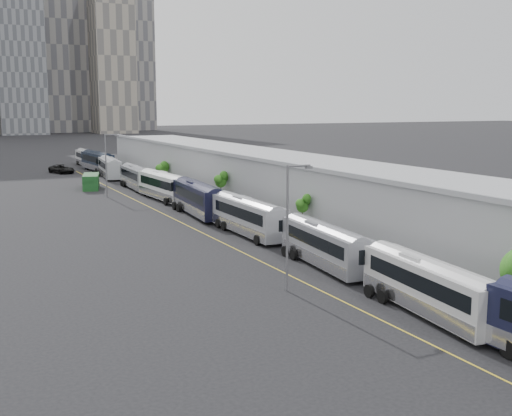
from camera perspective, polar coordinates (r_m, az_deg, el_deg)
sidewalk at (r=62.53m, az=7.75°, el=-3.01°), size 10.00×170.00×0.12m
lane_line at (r=57.49m, az=-1.02°, el=-4.06°), size 0.12×160.00×0.02m
depot at (r=64.19m, az=10.78°, el=0.36°), size 12.45×160.40×7.20m
bus_2 at (r=42.22m, az=15.14°, el=-7.19°), size 3.72×12.40×3.57m
bus_3 at (r=52.90m, az=6.14°, el=-3.64°), size 3.52×12.24×3.53m
bus_4 at (r=65.18m, az=-0.68°, el=-1.05°), size 2.89×12.97×3.79m
bus_5 at (r=77.12m, az=-5.09°, el=0.57°), size 3.75×13.80×3.99m
bus_6 at (r=90.24m, az=-8.19°, el=1.74°), size 3.51×13.39×3.87m
bus_7 at (r=102.78m, az=-10.56°, el=2.52°), size 2.95×12.50×3.63m
bus_8 at (r=119.34m, az=-12.87°, el=3.36°), size 3.76×12.83×3.70m
bus_9 at (r=132.25m, az=-13.91°, el=3.91°), size 3.81×13.59×3.92m
bus_10 at (r=143.88m, az=-14.81°, el=4.21°), size 2.70×12.04×3.51m
tree_2 at (r=63.01m, az=4.14°, el=0.20°), size 1.21×1.21×4.07m
tree_3 at (r=80.90m, az=-3.16°, el=2.45°), size 1.48×1.48×4.53m
tree_4 at (r=102.82m, az=-8.35°, el=3.46°), size 1.84×1.84×4.06m
street_lamp_near at (r=45.13m, az=3.01°, el=-0.99°), size 2.04×0.22×9.05m
street_lamp_far at (r=94.35m, az=-13.09°, el=4.09°), size 2.04×0.22×9.03m
shipping_container at (r=104.62m, az=-14.45°, el=2.29°), size 3.93×7.15×2.31m
suv at (r=130.02m, az=-16.89°, el=3.34°), size 4.71×6.72×1.70m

